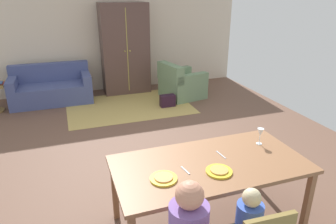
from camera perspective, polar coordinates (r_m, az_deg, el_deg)
ground_plane at (r=5.10m, az=-3.30°, el=-5.69°), size 6.46×6.37×0.02m
back_wall at (r=7.75m, az=-10.42°, el=14.11°), size 6.46×0.10×2.70m
dining_table at (r=3.11m, az=7.86°, el=-10.43°), size 1.92×0.96×0.76m
plate_near_man at (r=2.80m, az=-0.84°, el=-12.36°), size 0.25×0.25×0.02m
pizza_near_man at (r=2.79m, az=-0.84°, el=-12.11°), size 0.17×0.17×0.01m
plate_near_child at (r=2.94m, az=9.53°, el=-10.91°), size 0.25×0.25×0.02m
pizza_near_child at (r=2.93m, az=9.55°, el=-10.66°), size 0.17×0.17×0.01m
wine_glass at (r=3.49m, az=16.90°, el=-3.79°), size 0.07×0.07×0.19m
fork at (r=2.93m, az=3.25°, el=-10.85°), size 0.04×0.15×0.01m
knife at (r=3.22m, az=9.89°, el=-7.89°), size 0.03×0.17×0.01m
area_rug at (r=6.69m, az=-7.33°, el=1.16°), size 2.60×1.80×0.01m
couch at (r=7.30m, az=-20.97°, el=4.11°), size 1.70×0.86×0.82m
armchair at (r=7.11m, az=2.41°, el=5.26°), size 1.02×1.01×0.82m
armoire at (r=7.46m, az=-8.08°, el=11.62°), size 1.10×0.59×2.10m
handbag at (r=6.57m, az=-0.08°, el=2.13°), size 0.32×0.16×0.26m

